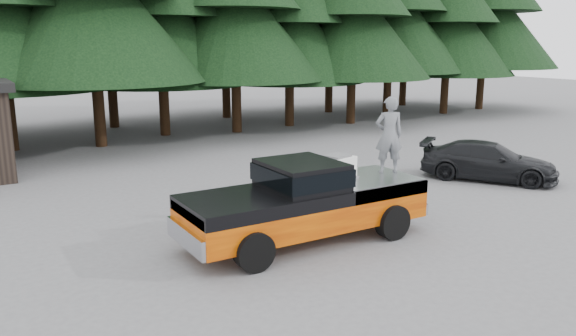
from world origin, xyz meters
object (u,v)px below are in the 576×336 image
man_on_bed (389,135)px  parked_car (488,161)px  pickup_truck (305,214)px  air_compressor (337,168)px

man_on_bed → parked_car: (6.04, 1.77, -1.65)m
pickup_truck → parked_car: size_ratio=1.36×
parked_car → man_on_bed: bearing=162.0°
air_compressor → man_on_bed: (1.50, -0.13, 0.70)m
air_compressor → parked_car: air_compressor is taller
parked_car → air_compressor: bearing=157.9°
pickup_truck → man_on_bed: man_on_bed is taller
pickup_truck → man_on_bed: size_ratio=3.10×
air_compressor → parked_car: (7.54, 1.64, -0.95)m
air_compressor → man_on_bed: 1.66m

